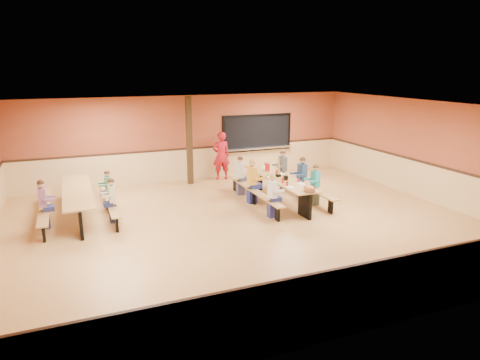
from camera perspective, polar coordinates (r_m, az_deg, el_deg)
name	(u,v)px	position (r m, az deg, el deg)	size (l,w,h in m)	color
ground	(244,224)	(11.15, 0.53, -5.90)	(12.00, 12.00, 0.00)	#A3703E
room_envelope	(244,199)	(10.93, 0.54, -2.51)	(12.04, 10.04, 3.02)	brown
kitchen_pass_through	(257,134)	(16.20, 2.33, 6.10)	(2.78, 0.28, 1.38)	black
structural_post	(189,141)	(14.74, -6.77, 5.18)	(0.18, 0.18, 3.00)	black
cafeteria_table_main	(279,184)	(12.93, 5.21, -0.57)	(1.91, 3.70, 0.74)	#A57B41
cafeteria_table_second	(78,198)	(12.37, -20.81, -2.23)	(1.91, 3.70, 0.74)	#A57B41
seated_child_white_left	(272,196)	(11.51, 4.33, -2.15)	(0.36, 0.29, 1.19)	white
seated_adult_yellow	(252,181)	(12.68, 1.60, -0.19)	(0.42, 0.35, 1.32)	gold
seated_child_grey_left	(240,176)	(13.52, 0.03, 0.55)	(0.37, 0.31, 1.22)	silver
seated_child_teal_right	(315,185)	(12.72, 9.98, -0.67)	(0.36, 0.30, 1.19)	teal
seated_child_navy_right	(302,178)	(13.34, 8.26, 0.30)	(0.40, 0.33, 1.27)	navy
seated_child_char_right	(283,169)	(14.43, 5.72, 1.45)	(0.39, 0.32, 1.25)	#4D5157
seated_child_purple_sec	(43,205)	(11.79, -24.76, -2.99)	(0.38, 0.31, 1.23)	#84577C
seated_child_green_sec	(108,190)	(12.66, -17.15, -1.34)	(0.33, 0.27, 1.13)	#3F8061
seated_child_tan_sec	(112,201)	(11.60, -16.65, -2.68)	(0.35, 0.28, 1.17)	beige
standing_woman	(221,156)	(15.35, -2.53, 3.26)	(0.63, 0.42, 1.74)	#AB131F
punch_pitcher	(267,167)	(13.68, 3.68, 1.72)	(0.16, 0.16, 0.22)	#B01718
chip_bowl	(310,189)	(11.50, 9.26, -1.17)	(0.32, 0.32, 0.15)	orange
napkin_dispenser	(285,178)	(12.59, 6.08, 0.30)	(0.10, 0.14, 0.13)	black
condiment_mustard	(282,177)	(12.53, 5.64, 0.33)	(0.06, 0.06, 0.17)	yellow
condiment_ketchup	(283,180)	(12.24, 5.73, -0.02)	(0.06, 0.06, 0.17)	#B2140F
table_paddle	(279,172)	(12.97, 5.17, 1.08)	(0.16, 0.16, 0.56)	black
place_settings	(279,176)	(12.87, 5.24, 0.59)	(0.65, 3.30, 0.11)	beige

